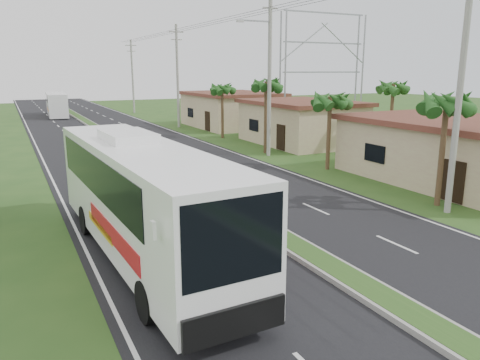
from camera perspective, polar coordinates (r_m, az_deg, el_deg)
name	(u,v)px	position (r m, az deg, el deg)	size (l,w,h in m)	color
ground	(317,262)	(15.90, 9.40, -9.84)	(180.00, 180.00, 0.00)	#294D1C
road_asphalt	(149,160)	(33.52, -10.99, 2.36)	(14.00, 160.00, 0.02)	black
median_strip	(149,159)	(33.50, -10.99, 2.52)	(1.20, 160.00, 0.18)	gray
lane_edge_left	(47,169)	(32.42, -22.44, 1.21)	(0.12, 160.00, 0.01)	silver
lane_edge_right	(235,153)	(35.85, -0.62, 3.29)	(0.12, 160.00, 0.01)	silver
shop_near	(459,150)	(29.19, 25.18, 3.28)	(8.60, 12.60, 3.52)	tan
shop_mid	(301,122)	(40.94, 7.42, 7.04)	(7.60, 10.60, 3.67)	tan
shop_far	(231,109)	(53.07, -1.11, 8.62)	(8.60, 11.60, 3.82)	tan
palm_verge_a	(447,103)	(23.12, 23.91, 8.53)	(2.40, 2.40, 5.45)	#473321
palm_verge_b	(330,101)	(29.95, 10.93, 9.49)	(2.40, 2.40, 5.05)	#473321
palm_verge_c	(266,85)	(35.43, 3.20, 11.48)	(2.40, 2.40, 5.85)	#473321
palm_verge_d	(222,89)	(43.69, -2.19, 11.07)	(2.40, 2.40, 5.25)	#473321
palm_behind_shop	(393,88)	(37.50, 18.19, 10.66)	(2.40, 2.40, 5.65)	#473321
utility_pole_a	(461,83)	(22.07, 25.30, 10.66)	(1.60, 0.28, 11.00)	gray
utility_pole_b	(269,69)	(34.38, 3.58, 13.32)	(3.20, 0.28, 12.00)	gray
utility_pole_c	(177,75)	(52.67, -7.63, 12.55)	(1.60, 0.28, 11.00)	gray
utility_pole_d	(132,76)	(71.87, -12.98, 12.28)	(1.60, 0.28, 10.50)	gray
billboard_lattice	(323,64)	(51.86, 10.09, 13.73)	(10.18, 1.18, 12.07)	gray
coach_bus_main	(141,192)	(15.69, -11.99, -1.48)	(3.23, 12.92, 4.14)	white
coach_bus_far	(56,103)	(69.84, -21.47, 8.71)	(2.93, 10.94, 3.16)	white
motorcyclist	(189,176)	(24.44, -6.19, 0.52)	(1.68, 1.04, 2.27)	black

